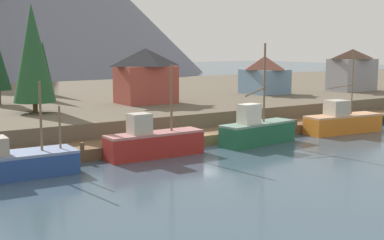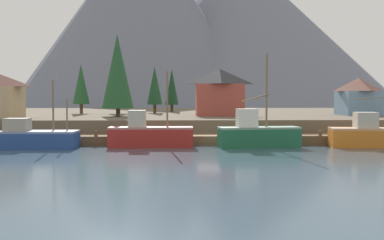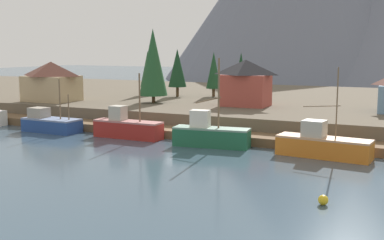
# 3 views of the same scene
# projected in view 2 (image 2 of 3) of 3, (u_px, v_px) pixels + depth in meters

# --- Properties ---
(ground_plane) EXTENTS (400.00, 400.00, 1.00)m
(ground_plane) POSITION_uv_depth(u_px,v_px,m) (200.00, 135.00, 68.59)
(ground_plane) COLOR #384C5B
(dock) EXTENTS (80.00, 4.00, 1.60)m
(dock) POSITION_uv_depth(u_px,v_px,m) (208.00, 139.00, 50.56)
(dock) COLOR brown
(dock) RESTS_ON ground_plane
(shoreline_bank) EXTENTS (400.00, 56.00, 2.50)m
(shoreline_bank) POSITION_uv_depth(u_px,v_px,m) (197.00, 119.00, 80.48)
(shoreline_bank) COLOR brown
(shoreline_bank) RESTS_ON ground_plane
(mountain_west_peak) EXTENTS (100.50, 100.50, 73.00)m
(mountain_west_peak) POSITION_uv_depth(u_px,v_px,m) (142.00, 17.00, 179.21)
(mountain_west_peak) COLOR slate
(mountain_west_peak) RESTS_ON ground_plane
(mountain_central_peak) EXTENTS (137.28, 137.28, 67.72)m
(mountain_central_peak) POSITION_uv_depth(u_px,v_px,m) (239.00, 32.00, 201.85)
(mountain_central_peak) COLOR slate
(mountain_central_peak) RESTS_ON ground_plane
(fishing_boat_blue) EXTENTS (7.83, 3.29, 6.86)m
(fishing_boat_blue) POSITION_uv_depth(u_px,v_px,m) (36.00, 138.00, 46.25)
(fishing_boat_blue) COLOR navy
(fishing_boat_blue) RESTS_ON ground_plane
(fishing_boat_red) EXTENTS (8.67, 2.32, 7.81)m
(fishing_boat_red) POSITION_uv_depth(u_px,v_px,m) (150.00, 135.00, 47.09)
(fishing_boat_red) COLOR maroon
(fishing_boat_red) RESTS_ON ground_plane
(fishing_boat_green) EXTENTS (8.53, 3.32, 9.64)m
(fishing_boat_green) POSITION_uv_depth(u_px,v_px,m) (258.00, 135.00, 46.88)
(fishing_boat_green) COLOR #1E5B3D
(fishing_boat_green) RESTS_ON ground_plane
(fishing_boat_orange) EXTENTS (9.32, 3.50, 8.87)m
(fishing_boat_orange) POSITION_uv_depth(u_px,v_px,m) (374.00, 135.00, 47.17)
(fishing_boat_orange) COLOR #CC6B1E
(fishing_boat_orange) RESTS_ON ground_plane
(house_blue) EXTENTS (5.32, 6.26, 5.45)m
(house_blue) POSITION_uv_depth(u_px,v_px,m) (358.00, 96.00, 66.69)
(house_blue) COLOR #6689A8
(house_blue) RESTS_ON shoreline_bank
(house_red) EXTENTS (6.90, 4.90, 6.61)m
(house_red) POSITION_uv_depth(u_px,v_px,m) (219.00, 92.00, 64.42)
(house_red) COLOR #9E4238
(house_red) RESTS_ON shoreline_bank
(conifer_near_left) EXTENTS (4.30, 4.30, 11.18)m
(conifer_near_left) POSITION_uv_depth(u_px,v_px,m) (118.00, 71.00, 61.95)
(conifer_near_left) COLOR #4C3823
(conifer_near_left) RESTS_ON shoreline_bank
(conifer_near_right) EXTENTS (2.66, 2.66, 7.82)m
(conifer_near_right) POSITION_uv_depth(u_px,v_px,m) (81.00, 84.00, 72.13)
(conifer_near_right) COLOR #4C3823
(conifer_near_right) RESTS_ON shoreline_bank
(conifer_mid_left) EXTENTS (3.15, 3.15, 8.19)m
(conifer_mid_left) POSITION_uv_depth(u_px,v_px,m) (118.00, 83.00, 72.27)
(conifer_mid_left) COLOR #4C3823
(conifer_mid_left) RESTS_ON shoreline_bank
(conifer_mid_right) EXTENTS (2.58, 2.58, 7.68)m
(conifer_mid_right) POSITION_uv_depth(u_px,v_px,m) (155.00, 86.00, 75.24)
(conifer_mid_right) COLOR #4C3823
(conifer_mid_right) RESTS_ON shoreline_bank
(conifer_back_left) EXTENTS (2.39, 2.39, 7.59)m
(conifer_back_left) POSITION_uv_depth(u_px,v_px,m) (172.00, 87.00, 81.39)
(conifer_back_left) COLOR #4C3823
(conifer_back_left) RESTS_ON shoreline_bank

